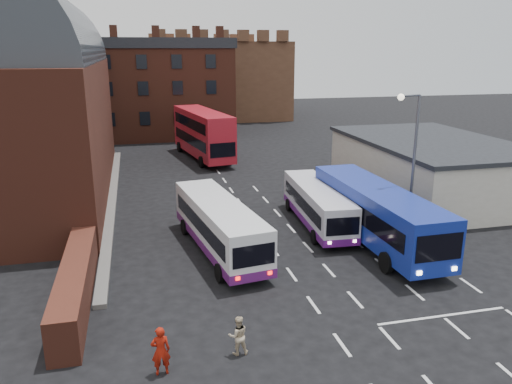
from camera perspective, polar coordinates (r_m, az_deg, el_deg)
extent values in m
plane|color=black|center=(23.49, 5.90, -11.80)|extent=(180.00, 180.00, 0.00)
cube|color=#602B1E|center=(41.78, -25.17, 6.37)|extent=(12.00, 28.00, 10.00)
cylinder|color=#1E2328|center=(41.36, -26.01, 13.19)|extent=(12.00, 26.00, 12.00)
cube|color=#602B1E|center=(23.93, -19.89, -9.78)|extent=(1.20, 10.00, 1.80)
cube|color=beige|center=(41.16, 19.36, 2.59)|extent=(10.00, 16.00, 4.00)
cube|color=#282B30|center=(40.76, 19.63, 5.46)|extent=(10.40, 16.40, 0.30)
cube|color=brown|center=(65.74, -12.83, 10.92)|extent=(22.00, 10.00, 11.00)
cube|color=brown|center=(86.66, -5.02, 12.73)|extent=(22.00, 22.00, 12.00)
cube|color=white|center=(27.70, -4.23, -3.58)|extent=(3.83, 10.62, 2.36)
cube|color=black|center=(27.65, -4.24, -3.30)|extent=(3.71, 9.44, 0.85)
cylinder|color=black|center=(30.81, -8.17, -3.98)|extent=(0.40, 0.97, 0.94)
cylinder|color=black|center=(24.57, -4.17, -9.21)|extent=(0.40, 0.97, 0.94)
cylinder|color=black|center=(31.40, -3.98, -3.46)|extent=(0.40, 0.97, 0.94)
cylinder|color=black|center=(25.31, 0.98, -8.38)|extent=(0.40, 0.97, 0.94)
cube|color=silver|center=(31.89, 7.05, -1.30)|extent=(2.71, 9.49, 2.13)
cube|color=black|center=(31.85, 7.06, -1.08)|extent=(2.69, 8.30, 0.77)
cylinder|color=black|center=(29.91, 10.61, -4.81)|extent=(0.29, 0.87, 0.85)
cylinder|color=black|center=(35.54, 7.08, -1.28)|extent=(0.29, 0.87, 0.85)
cylinder|color=black|center=(29.25, 6.68, -5.13)|extent=(0.29, 0.87, 0.85)
cylinder|color=black|center=(34.99, 3.74, -1.47)|extent=(0.29, 0.87, 0.85)
cube|color=navy|center=(29.56, 13.55, -2.15)|extent=(3.01, 12.18, 2.76)
cube|color=black|center=(29.51, 13.57, -1.85)|extent=(3.04, 10.98, 0.99)
cylinder|color=black|center=(27.66, 19.68, -7.00)|extent=(0.33, 1.11, 1.10)
cylinder|color=black|center=(34.21, 12.08, -1.99)|extent=(0.33, 1.11, 1.10)
cylinder|color=black|center=(26.26, 14.65, -7.80)|extent=(0.33, 1.11, 1.10)
cylinder|color=black|center=(33.09, 7.80, -2.40)|extent=(0.33, 1.11, 1.10)
cube|color=red|center=(51.51, -6.11, 6.80)|extent=(4.75, 12.55, 4.35)
cube|color=black|center=(51.61, -6.09, 6.12)|extent=(4.61, 11.38, 1.00)
cylinder|color=black|center=(48.70, -3.10, 3.72)|extent=(0.49, 1.15, 1.11)
cylinder|color=black|center=(56.38, -5.99, 5.36)|extent=(0.49, 1.15, 1.11)
cylinder|color=black|center=(47.85, -6.24, 3.43)|extent=(0.49, 1.15, 1.11)
cylinder|color=black|center=(55.64, -8.74, 5.12)|extent=(0.49, 1.15, 1.11)
cylinder|color=#5A5C64|center=(30.82, 17.54, 2.69)|extent=(0.17, 0.17, 8.42)
cylinder|color=#5A5C64|center=(29.63, 17.25, 10.48)|extent=(1.44, 0.53, 0.11)
sphere|color=#FFF2CC|center=(29.10, 16.24, 10.37)|extent=(0.38, 0.38, 0.38)
imported|color=#991609|center=(18.36, -10.85, -17.38)|extent=(0.69, 0.47, 1.82)
imported|color=#C4AF8E|center=(19.15, -2.05, -16.06)|extent=(0.74, 0.58, 1.53)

